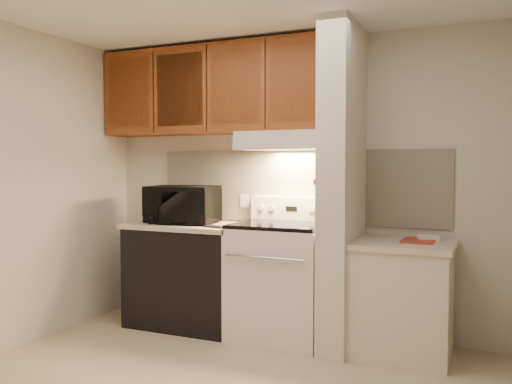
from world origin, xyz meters
The scene contains 47 objects.
wall_back centered at (0.00, 1.50, 1.25)m, with size 3.60×0.02×2.50m, color beige.
wall_left centered at (-1.80, 0.00, 1.25)m, with size 0.02×3.00×2.50m, color beige.
backsplash centered at (0.00, 1.49, 1.24)m, with size 2.60×0.02×0.63m, color beige.
range_body centered at (0.00, 1.16, 0.46)m, with size 0.76×0.65×0.92m, color silver.
oven_window centered at (0.00, 0.84, 0.50)m, with size 0.50×0.01×0.30m, color black.
oven_handle centered at (0.00, 0.80, 0.72)m, with size 0.02×0.02×0.65m, color silver.
cooktop centered at (0.00, 1.16, 0.94)m, with size 0.74×0.64×0.03m, color black.
range_backguard centered at (0.00, 1.44, 1.05)m, with size 0.76×0.08×0.20m, color silver.
range_display centered at (0.00, 1.40, 1.05)m, with size 0.10×0.01×0.04m, color black.
range_knob_left_outer centered at (-0.28, 1.40, 1.05)m, with size 0.05×0.05×0.02m, color silver.
range_knob_left_inner centered at (-0.18, 1.40, 1.05)m, with size 0.05×0.05×0.02m, color silver.
range_knob_right_inner centered at (0.18, 1.40, 1.05)m, with size 0.05×0.05×0.02m, color silver.
range_knob_right_outer centered at (0.28, 1.40, 1.05)m, with size 0.05×0.05×0.02m, color silver.
dishwasher_front centered at (-0.88, 1.17, 0.43)m, with size 1.00×0.63×0.87m, color black.
left_countertop centered at (-0.88, 1.17, 0.89)m, with size 1.04×0.67×0.04m, color beige.
spoon_rest centered at (-0.48, 0.97, 0.92)m, with size 0.24×0.08×0.02m, color black.
teal_jar centered at (-1.04, 1.39, 0.96)m, with size 0.09×0.09×0.10m, color #215A56.
outlet centered at (-0.48, 1.48, 1.10)m, with size 0.08×0.01×0.12m, color beige.
microwave centered at (-0.93, 1.15, 1.07)m, with size 0.59×0.40×0.33m, color black.
partition_pillar centered at (0.51, 1.15, 1.25)m, with size 0.22×0.70×2.50m, color beige.
pillar_trim centered at (0.39, 1.15, 1.30)m, with size 0.01×0.70×0.04m, color brown.
knife_strip centered at (0.39, 1.10, 1.32)m, with size 0.02×0.42×0.04m, color black.
knife_blade_a centered at (0.38, 0.93, 1.22)m, with size 0.01×0.04×0.16m, color silver.
knife_handle_a centered at (0.38, 0.95, 1.37)m, with size 0.02×0.02×0.10m, color black.
knife_blade_b centered at (0.38, 1.02, 1.21)m, with size 0.01×0.04×0.18m, color silver.
knife_handle_b centered at (0.38, 1.02, 1.37)m, with size 0.02×0.02×0.10m, color black.
knife_blade_c centered at (0.38, 1.09, 1.20)m, with size 0.01×0.04×0.20m, color silver.
knife_handle_c centered at (0.38, 1.10, 1.37)m, with size 0.02×0.02×0.10m, color black.
knife_blade_d centered at (0.38, 1.19, 1.22)m, with size 0.01×0.04×0.16m, color silver.
knife_handle_d centered at (0.38, 1.18, 1.37)m, with size 0.02×0.02×0.10m, color black.
knife_blade_e centered at (0.38, 1.27, 1.21)m, with size 0.01×0.04×0.18m, color silver.
knife_handle_e centered at (0.38, 1.27, 1.37)m, with size 0.02×0.02×0.10m, color black.
oven_mitt centered at (0.38, 1.32, 1.15)m, with size 0.03×0.09×0.23m, color gray.
right_cab_base centered at (0.97, 1.15, 0.40)m, with size 0.70×0.60×0.81m, color beige.
right_countertop centered at (0.97, 1.15, 0.83)m, with size 0.74×0.64×0.04m, color beige.
red_folder centered at (1.07, 1.25, 0.86)m, with size 0.24×0.32×0.01m, color #A23327.
white_box centered at (1.13, 1.33, 0.87)m, with size 0.15×0.10×0.04m, color white.
range_hood centered at (0.00, 1.28, 1.62)m, with size 0.78×0.44×0.15m, color beige.
hood_lip centered at (0.00, 1.07, 1.58)m, with size 0.78×0.04×0.06m, color beige.
upper_cabinets centered at (-0.69, 1.32, 2.08)m, with size 2.18×0.33×0.77m, color brown.
cab_door_a centered at (-1.51, 1.17, 2.08)m, with size 0.46×0.01×0.63m, color brown.
cab_gap_a centered at (-1.23, 1.16, 2.08)m, with size 0.01×0.01×0.73m, color black.
cab_door_b centered at (-0.96, 1.17, 2.08)m, with size 0.46×0.01×0.63m, color brown.
cab_gap_b centered at (-0.69, 1.16, 2.08)m, with size 0.01×0.01×0.73m, color black.
cab_door_c centered at (-0.42, 1.17, 2.08)m, with size 0.46×0.01×0.63m, color brown.
cab_gap_c centered at (-0.14, 1.16, 2.08)m, with size 0.01×0.01×0.73m, color black.
cab_door_d centered at (0.13, 1.17, 2.08)m, with size 0.46×0.01×0.63m, color brown.
Camera 1 is at (1.59, -2.94, 1.42)m, focal length 38.00 mm.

